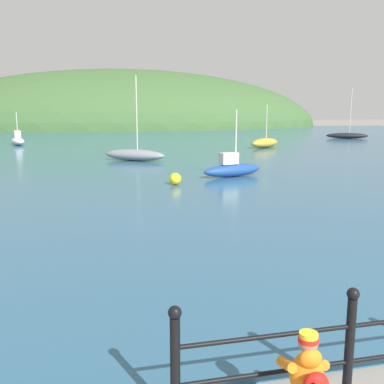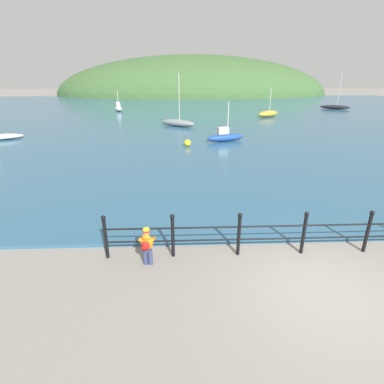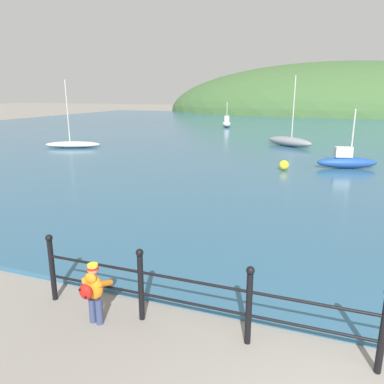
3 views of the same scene
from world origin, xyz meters
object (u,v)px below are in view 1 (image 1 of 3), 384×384
Objects in this scene: boat_green_fishing at (18,140)px; boat_nearest_quay at (135,155)px; mooring_buoy at (175,179)px; boat_mid_harbor at (232,169)px; boat_white_sailboat at (265,143)px; boat_red_dinghy at (347,135)px; child_in_coat at (307,377)px.

boat_nearest_quay is at bearing -58.50° from boat_green_fishing.
mooring_buoy is (8.16, -20.27, -0.14)m from boat_green_fishing.
boat_mid_harbor is 3.01m from mooring_buoy.
boat_white_sailboat is 16.64m from mooring_buoy.
mooring_buoy is (-20.24, -21.18, -0.06)m from boat_red_dinghy.
boat_mid_harbor is 0.61× the size of boat_red_dinghy.
boat_nearest_quay is 8.01m from mooring_buoy.
boat_white_sailboat reaches higher than mooring_buoy.
boat_red_dinghy is at bearing 32.30° from boat_nearest_quay.
boat_red_dinghy is (28.39, 0.91, -0.07)m from boat_green_fishing.
boat_green_fishing is 0.84× the size of boat_white_sailboat.
mooring_buoy is at bearing -133.70° from boat_red_dinghy.
child_in_coat is 2.27× the size of mooring_buoy.
boat_mid_harbor reaches higher than boat_green_fishing.
boat_red_dinghy is at bearing 46.30° from mooring_buoy.
boat_white_sailboat is at bearing 30.99° from boat_nearest_quay.
child_in_coat is 28.61m from boat_white_sailboat.
boat_white_sailboat is (9.81, 5.89, 0.02)m from boat_nearest_quay.
boat_nearest_quay reaches higher than boat_white_sailboat.
mooring_buoy is (-9.18, -13.88, -0.12)m from boat_white_sailboat.
boat_red_dinghy reaches higher than boat_mid_harbor.
mooring_buoy is at bearing -68.07° from boat_green_fishing.
boat_green_fishing is (-6.81, 32.99, -0.15)m from child_in_coat.
child_in_coat is at bearing -96.05° from mooring_buoy.
boat_mid_harbor is 14.05m from boat_white_sailboat.
boat_white_sailboat is at bearing -20.24° from boat_green_fishing.
mooring_buoy is (0.63, -7.99, -0.10)m from boat_nearest_quay.
boat_green_fishing is 14.40m from boat_nearest_quay.
boat_green_fishing is 0.55× the size of boat_red_dinghy.
boat_red_dinghy is (17.59, 19.75, -0.05)m from boat_mid_harbor.
boat_green_fishing is at bearing 101.66° from child_in_coat.
boat_green_fishing is 28.41m from boat_red_dinghy.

